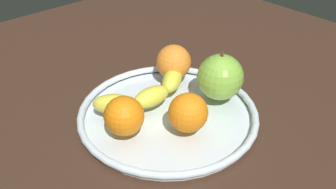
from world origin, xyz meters
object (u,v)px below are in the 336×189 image
object	(u,v)px
apple	(220,77)
orange_front_right	(126,117)
banana	(148,92)
orange_back_right	(188,113)
fruit_bowl	(168,113)
orange_center	(174,62)

from	to	relation	value
apple	orange_front_right	xyz separation A→B (cm)	(-18.50, 2.94, -0.95)
banana	apple	xyz separation A→B (cm)	(10.18, -7.66, 2.39)
banana	orange_front_right	xyz separation A→B (cm)	(-8.33, -4.72, 1.44)
orange_back_right	fruit_bowl	bearing A→B (deg)	78.39
orange_back_right	apple	bearing A→B (deg)	14.44
fruit_bowl	orange_center	world-z (taller)	orange_center
orange_center	fruit_bowl	bearing A→B (deg)	-137.99
fruit_bowl	orange_front_right	xyz separation A→B (cm)	(-9.13, -0.38, 4.04)
orange_center	orange_front_right	xyz separation A→B (cm)	(-17.01, -7.47, -0.22)
banana	orange_back_right	xyz separation A→B (cm)	(-0.44, -10.39, 1.44)
apple	orange_back_right	bearing A→B (deg)	-165.56
apple	orange_front_right	size ratio (longest dim) A/B	1.43
banana	fruit_bowl	bearing A→B (deg)	-75.00
banana	orange_center	xyz separation A→B (cm)	(8.68, 2.75, 1.66)
orange_center	orange_back_right	bearing A→B (deg)	-124.75
fruit_bowl	banana	distance (cm)	5.13
apple	orange_back_right	xyz separation A→B (cm)	(-10.61, -2.73, -0.94)
banana	orange_center	size ratio (longest dim) A/B	3.03
fruit_bowl	orange_back_right	xyz separation A→B (cm)	(-1.24, -6.05, 4.05)
apple	banana	bearing A→B (deg)	143.03
fruit_bowl	orange_center	bearing A→B (deg)	42.01
fruit_bowl	banana	bearing A→B (deg)	100.54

